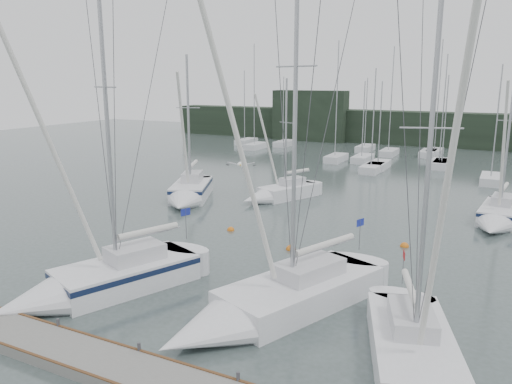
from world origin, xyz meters
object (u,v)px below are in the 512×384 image
Objects in this scene: buoy_b at (404,247)px; buoy_c at (231,230)px; sailboat_near_left at (90,284)px; buoy_a at (291,249)px; sailboat_near_right at (421,380)px; sailboat_near_center at (259,308)px; sailboat_mid_b at (276,194)px; sailboat_mid_d at (498,217)px; sailboat_mid_a at (188,194)px.

buoy_b is 11.07m from buoy_c.
buoy_a is at bearing 83.22° from sailboat_near_left.
buoy_a is at bearing 112.18° from sailboat_near_right.
sailboat_near_center is at bearing -75.30° from buoy_a.
sailboat_near_center is at bearing 145.03° from sailboat_near_right.
buoy_a reaches higher than buoy_c.
sailboat_mid_d reaches higher than sailboat_mid_b.
sailboat_mid_b is 13.84m from buoy_b.
sailboat_near_left is 32.83× the size of buoy_c.
sailboat_near_left is 26.74m from sailboat_mid_d.
sailboat_mid_d is at bearing -13.76° from sailboat_mid_a.
sailboat_mid_a is 8.78m from buoy_c.
buoy_a is (-2.30, 8.77, -0.57)m from sailboat_near_center.
buoy_b is at bearing 9.58° from buoy_c.
sailboat_mid_b is 20.18× the size of buoy_b.
sailboat_near_center is 1.66× the size of sailboat_mid_b.
sailboat_mid_a is (-21.07, 17.89, 0.14)m from sailboat_near_right.
sailboat_mid_b is (-8.20, 19.57, -0.07)m from sailboat_near_center.
sailboat_near_left reaches higher than buoy_b.
sailboat_near_center is 1.24× the size of sailboat_near_right.
sailboat_mid_b is 9.14m from buoy_c.
sailboat_near_center is 35.96× the size of buoy_c.
sailboat_near_left is 14.71m from sailboat_near_right.
sailboat_mid_b reaches higher than buoy_c.
sailboat_near_left reaches higher than sailboat_mid_a.
buoy_a is (-10.67, -11.00, -0.55)m from sailboat_mid_d.
sailboat_near_left is 1.13× the size of sailboat_near_right.
sailboat_near_left is at bearing -147.57° from sailboat_near_center.
sailboat_mid_b reaches higher than buoy_a.
buoy_c is (-7.34, 10.49, -0.57)m from sailboat_near_center.
sailboat_mid_b is at bearing -173.75° from sailboat_mid_d.
sailboat_near_right is at bearing 4.93° from sailboat_near_center.
sailboat_near_center is 21.30m from sailboat_mid_a.
sailboat_near_center is 12.81m from buoy_c.
sailboat_near_right reaches higher than buoy_b.
buoy_b is at bearing 72.24° from sailboat_near_left.
buoy_c is at bearing 161.14° from buoy_a.
buoy_b is at bearing -117.27° from sailboat_mid_d.
sailboat_near_left is at bearing -118.98° from buoy_a.
sailboat_near_center reaches higher than buoy_b.
sailboat_mid_d is (1.62, 21.89, 0.03)m from sailboat_near_right.
sailboat_mid_b is at bearing 118.66° from buoy_a.
sailboat_near_right is 26.35m from sailboat_mid_b.
sailboat_near_center reaches higher than buoy_a.
sailboat_near_right is 25.31× the size of buoy_a.
sailboat_mid_d is 8.87m from buoy_b.
buoy_b is 1.08× the size of buoy_c.
buoy_a is (12.02, -7.00, -0.66)m from sailboat_mid_a.
buoy_a is at bearing -53.99° from sailboat_mid_a.
sailboat_mid_d reaches higher than buoy_c.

